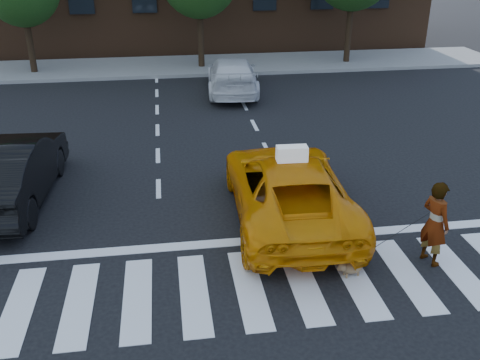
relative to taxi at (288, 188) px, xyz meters
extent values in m
plane|color=black|center=(-1.27, -2.50, -0.74)|extent=(120.00, 120.00, 0.00)
cube|color=silver|center=(-1.27, -2.50, -0.73)|extent=(13.00, 2.40, 0.01)
cube|color=silver|center=(-1.27, -0.90, -0.73)|extent=(12.00, 0.30, 0.01)
cube|color=slate|center=(-1.27, 15.00, -0.66)|extent=(30.00, 4.00, 0.15)
cylinder|color=black|center=(-8.27, 14.50, 0.89)|extent=(0.28, 0.28, 3.25)
cylinder|color=black|center=(-0.77, 14.50, 1.04)|extent=(0.28, 0.28, 3.55)
cylinder|color=black|center=(6.23, 14.50, 1.19)|extent=(0.28, 0.28, 3.85)
imported|color=orange|center=(0.00, 0.00, 0.00)|extent=(2.65, 5.39, 1.47)
imported|color=black|center=(-6.27, 1.77, 0.05)|extent=(1.92, 4.88, 1.58)
imported|color=silver|center=(0.13, 10.39, -0.05)|extent=(2.33, 4.88, 1.37)
imported|color=#999999|center=(2.35, -2.14, 0.12)|extent=(0.60, 0.73, 1.71)
ellipsoid|color=brown|center=(0.68, -2.39, -0.56)|extent=(0.43, 0.27, 0.22)
sphere|color=brown|center=(0.49, -2.42, -0.50)|extent=(0.19, 0.19, 0.17)
sphere|color=brown|center=(0.42, -2.43, -0.53)|extent=(0.09, 0.09, 0.08)
cylinder|color=brown|center=(0.88, -2.36, -0.50)|extent=(0.12, 0.05, 0.10)
sphere|color=brown|center=(0.48, -2.37, -0.45)|extent=(0.07, 0.07, 0.06)
sphere|color=brown|center=(0.50, -2.47, -0.45)|extent=(0.07, 0.07, 0.06)
cylinder|color=brown|center=(0.57, -2.46, -0.68)|extent=(0.05, 0.05, 0.11)
cylinder|color=brown|center=(0.56, -2.36, -0.68)|extent=(0.05, 0.05, 0.11)
cylinder|color=brown|center=(0.81, -2.42, -0.68)|extent=(0.05, 0.05, 0.11)
cylinder|color=brown|center=(0.79, -2.32, -0.68)|extent=(0.05, 0.05, 0.11)
cube|color=white|center=(0.00, -0.20, 0.90)|extent=(0.66, 0.31, 0.32)
camera|label=1|loc=(-2.58, -10.32, 5.13)|focal=40.00mm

